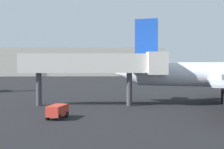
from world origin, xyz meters
name	(u,v)px	position (x,y,z in m)	size (l,w,h in m)	color
airplane_distant	(181,70)	(29.49, 81.15, 3.05)	(27.67, 22.44, 8.55)	#B2BCCC
jet_bridge	(100,64)	(1.36, 21.81, 5.18)	(18.58, 3.29, 6.74)	silver
baggage_cart	(57,111)	(-2.80, 13.60, 0.76)	(2.00, 2.68, 1.30)	red
terminal_building	(71,62)	(-11.32, 116.20, 6.03)	(81.15, 21.81, 12.06)	beige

